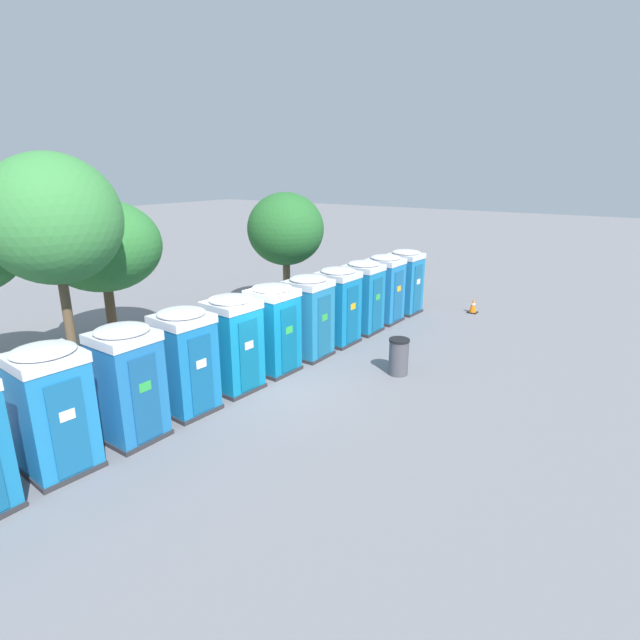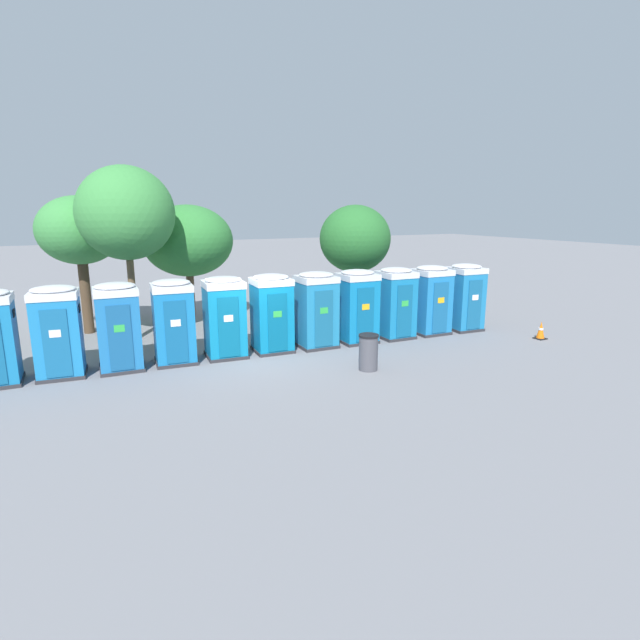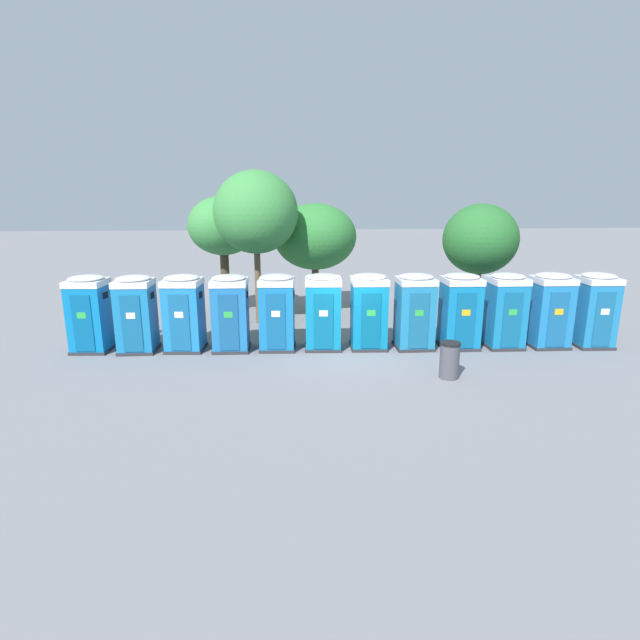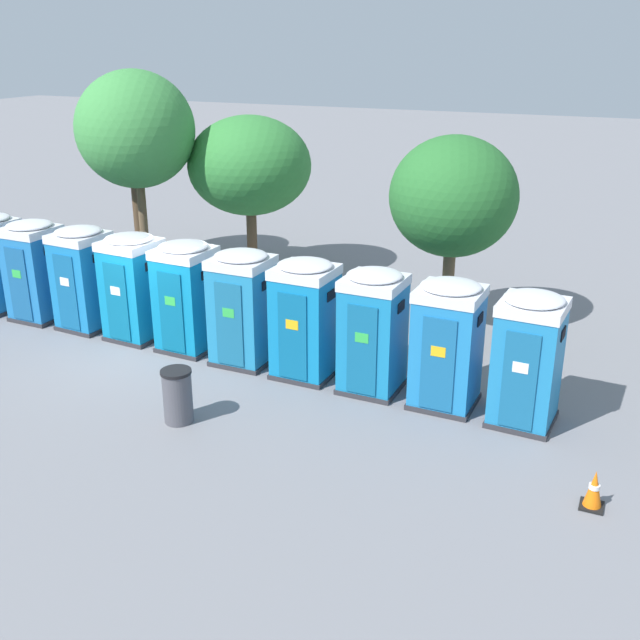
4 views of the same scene
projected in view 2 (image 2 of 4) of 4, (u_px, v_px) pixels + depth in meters
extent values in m
plane|color=slate|center=(254.00, 357.00, 15.65)|extent=(120.00, 120.00, 0.00)
cube|color=black|center=(14.00, 313.00, 13.11)|extent=(0.03, 0.36, 0.20)
cube|color=#2D2D33|center=(63.00, 374.00, 13.94)|extent=(1.32, 1.30, 0.10)
cube|color=#1B79BB|center=(58.00, 336.00, 13.70)|extent=(1.26, 1.24, 2.10)
cube|color=#155E92|center=(56.00, 344.00, 13.18)|extent=(0.64, 0.08, 1.85)
cube|color=white|center=(55.00, 334.00, 13.11)|extent=(0.28, 0.03, 0.20)
cube|color=black|center=(79.00, 308.00, 13.75)|extent=(0.05, 0.36, 0.20)
cube|color=silver|center=(53.00, 295.00, 13.45)|extent=(1.30, 1.27, 0.20)
ellipsoid|color=silver|center=(53.00, 289.00, 13.42)|extent=(1.23, 1.21, 0.18)
cube|color=#2D2D33|center=(122.00, 368.00, 14.49)|extent=(1.22, 1.23, 0.10)
cube|color=#1D6CB1|center=(119.00, 331.00, 14.26)|extent=(1.16, 1.17, 2.10)
cube|color=#17548A|center=(120.00, 338.00, 13.75)|extent=(0.63, 0.05, 1.85)
cube|color=green|center=(119.00, 329.00, 13.68)|extent=(0.28, 0.01, 0.20)
cube|color=black|center=(138.00, 304.00, 14.34)|extent=(0.03, 0.36, 0.20)
cube|color=silver|center=(115.00, 291.00, 14.01)|extent=(1.20, 1.20, 0.20)
ellipsoid|color=silver|center=(115.00, 286.00, 13.97)|extent=(1.14, 1.14, 0.18)
cube|color=#2D2D33|center=(176.00, 361.00, 15.15)|extent=(1.26, 1.28, 0.10)
cube|color=#1671B4|center=(174.00, 325.00, 14.91)|extent=(1.20, 1.22, 2.10)
cube|color=#11588C|center=(176.00, 332.00, 14.40)|extent=(0.62, 0.07, 1.85)
cube|color=white|center=(176.00, 323.00, 14.33)|extent=(0.28, 0.03, 0.20)
cube|color=black|center=(192.00, 300.00, 14.97)|extent=(0.05, 0.36, 0.20)
cube|color=silver|center=(171.00, 287.00, 14.66)|extent=(1.24, 1.25, 0.20)
ellipsoid|color=silver|center=(171.00, 282.00, 14.63)|extent=(1.18, 1.19, 0.18)
cube|color=#2D2D33|center=(226.00, 355.00, 15.77)|extent=(1.29, 1.28, 0.10)
cube|color=#0D7BAF|center=(225.00, 321.00, 15.53)|extent=(1.23, 1.22, 2.10)
cube|color=#0A6088|center=(229.00, 327.00, 15.01)|extent=(0.63, 0.07, 1.85)
cube|color=white|center=(229.00, 318.00, 14.94)|extent=(0.28, 0.03, 0.20)
cube|color=black|center=(242.00, 296.00, 15.58)|extent=(0.05, 0.36, 0.20)
cube|color=silver|center=(223.00, 284.00, 15.28)|extent=(1.26, 1.25, 0.20)
ellipsoid|color=silver|center=(223.00, 279.00, 15.24)|extent=(1.20, 1.19, 0.18)
cube|color=#2D2D33|center=(272.00, 349.00, 16.37)|extent=(1.26, 1.26, 0.10)
cube|color=#0B77AB|center=(272.00, 317.00, 16.13)|extent=(1.20, 1.20, 2.10)
cube|color=#095D85|center=(278.00, 323.00, 15.62)|extent=(0.63, 0.06, 1.85)
cube|color=green|center=(278.00, 314.00, 15.54)|extent=(0.28, 0.02, 0.20)
cube|color=black|center=(288.00, 293.00, 16.19)|extent=(0.04, 0.36, 0.20)
cube|color=silver|center=(271.00, 281.00, 15.88)|extent=(1.24, 1.23, 0.20)
ellipsoid|color=silver|center=(271.00, 277.00, 15.84)|extent=(1.18, 1.17, 0.18)
cube|color=#2D2D33|center=(316.00, 345.00, 16.92)|extent=(1.25, 1.21, 0.10)
cube|color=teal|center=(316.00, 313.00, 16.68)|extent=(1.19, 1.15, 2.10)
cube|color=#176188|center=(324.00, 319.00, 16.18)|extent=(0.65, 0.04, 1.85)
cube|color=green|center=(324.00, 311.00, 16.10)|extent=(0.28, 0.01, 0.20)
cube|color=black|center=(332.00, 290.00, 16.77)|extent=(0.03, 0.36, 0.20)
cube|color=silver|center=(316.00, 279.00, 16.43)|extent=(1.23, 1.19, 0.20)
ellipsoid|color=silver|center=(316.00, 275.00, 16.39)|extent=(1.17, 1.13, 0.18)
cube|color=#2D2D33|center=(356.00, 340.00, 17.52)|extent=(1.26, 1.23, 0.10)
cube|color=#0F77B4|center=(357.00, 310.00, 17.28)|extent=(1.20, 1.17, 2.10)
cube|color=#0C5D8C|center=(365.00, 315.00, 16.78)|extent=(0.64, 0.05, 1.85)
cube|color=yellow|center=(366.00, 307.00, 16.70)|extent=(0.28, 0.02, 0.20)
cube|color=black|center=(372.00, 287.00, 17.36)|extent=(0.03, 0.36, 0.20)
cube|color=silver|center=(358.00, 277.00, 17.03)|extent=(1.24, 1.21, 0.20)
ellipsoid|color=silver|center=(358.00, 272.00, 17.00)|extent=(1.18, 1.15, 0.18)
cube|color=#2D2D33|center=(394.00, 336.00, 18.11)|extent=(1.21, 1.22, 0.10)
cube|color=#1576AF|center=(395.00, 306.00, 17.87)|extent=(1.15, 1.16, 2.10)
cube|color=#105C88|center=(404.00, 311.00, 17.37)|extent=(0.62, 0.04, 1.85)
cube|color=green|center=(405.00, 304.00, 17.30)|extent=(0.28, 0.01, 0.20)
cube|color=black|center=(409.00, 285.00, 17.95)|extent=(0.03, 0.36, 0.20)
cube|color=silver|center=(396.00, 274.00, 17.62)|extent=(1.18, 1.20, 0.20)
ellipsoid|color=silver|center=(396.00, 270.00, 17.59)|extent=(1.13, 1.14, 0.18)
cube|color=#2D2D33|center=(429.00, 332.00, 18.73)|extent=(1.26, 1.23, 0.10)
cube|color=#1D77B9|center=(430.00, 303.00, 18.49)|extent=(1.20, 1.17, 2.10)
cube|color=#165C91|center=(440.00, 308.00, 17.99)|extent=(0.65, 0.05, 1.85)
cube|color=yellow|center=(441.00, 300.00, 17.91)|extent=(0.28, 0.02, 0.20)
cube|color=black|center=(445.00, 282.00, 18.58)|extent=(0.03, 0.36, 0.20)
cube|color=silver|center=(432.00, 272.00, 18.24)|extent=(1.24, 1.20, 0.20)
ellipsoid|color=silver|center=(432.00, 268.00, 18.21)|extent=(1.18, 1.15, 0.18)
cube|color=#2D2D33|center=(463.00, 328.00, 19.30)|extent=(1.23, 1.26, 0.10)
cube|color=#1C77B2|center=(464.00, 300.00, 19.06)|extent=(1.17, 1.20, 2.10)
cube|color=#165D8B|center=(475.00, 305.00, 18.55)|extent=(0.61, 0.06, 1.85)
cube|color=white|center=(475.00, 298.00, 18.48)|extent=(0.28, 0.02, 0.20)
cube|color=black|center=(478.00, 280.00, 19.12)|extent=(0.04, 0.36, 0.20)
cube|color=silver|center=(466.00, 270.00, 18.81)|extent=(1.21, 1.24, 0.20)
ellipsoid|color=silver|center=(467.00, 266.00, 18.78)|extent=(1.15, 1.18, 0.18)
cylinder|color=brown|center=(354.00, 287.00, 21.41)|extent=(0.29, 0.29, 2.56)
ellipsoid|color=#286B2D|center=(355.00, 239.00, 20.97)|extent=(2.99, 2.99, 2.81)
cylinder|color=#4C3826|center=(85.00, 292.00, 18.44)|extent=(0.37, 0.37, 3.14)
ellipsoid|color=#3D8C42|center=(79.00, 230.00, 17.96)|extent=(2.91, 2.91, 2.45)
cylinder|color=brown|center=(132.00, 290.00, 17.52)|extent=(0.24, 0.24, 3.55)
ellipsoid|color=#3D8C42|center=(126.00, 213.00, 16.95)|extent=(3.25, 3.25, 3.18)
cylinder|color=brown|center=(191.00, 291.00, 20.40)|extent=(0.31, 0.31, 2.53)
ellipsoid|color=#337F38|center=(188.00, 241.00, 19.95)|extent=(3.57, 3.57, 2.84)
cylinder|color=#4C4C54|center=(368.00, 353.00, 14.35)|extent=(0.55, 0.55, 0.99)
cylinder|color=black|center=(369.00, 336.00, 14.23)|extent=(0.58, 0.58, 0.06)
cube|color=black|center=(540.00, 338.00, 17.88)|extent=(0.36, 0.36, 0.04)
cone|color=orange|center=(541.00, 330.00, 17.81)|extent=(0.28, 0.28, 0.60)
cylinder|color=white|center=(541.00, 329.00, 17.81)|extent=(0.17, 0.17, 0.07)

